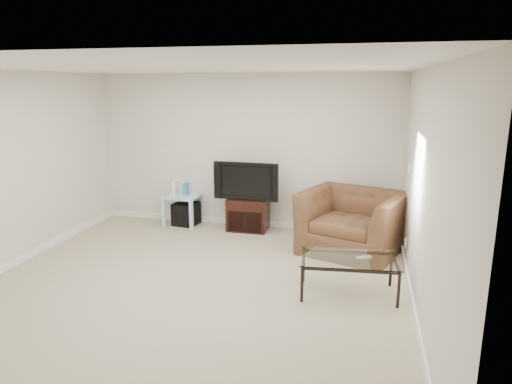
% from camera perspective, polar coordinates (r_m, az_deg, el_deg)
% --- Properties ---
extents(floor, '(5.00, 5.00, 0.00)m').
position_cam_1_polar(floor, '(5.54, -8.13, -11.64)').
color(floor, tan).
rests_on(floor, ground).
extents(ceiling, '(5.00, 5.00, 0.00)m').
position_cam_1_polar(ceiling, '(5.03, -9.09, 15.16)').
color(ceiling, white).
rests_on(ceiling, ground).
extents(wall_back, '(5.00, 0.02, 2.50)m').
position_cam_1_polar(wall_back, '(7.48, -1.40, 5.05)').
color(wall_back, silver).
rests_on(wall_back, ground).
extents(wall_right, '(0.02, 5.00, 2.50)m').
position_cam_1_polar(wall_right, '(4.81, 20.24, -0.43)').
color(wall_right, silver).
rests_on(wall_right, ground).
extents(plate_back, '(0.12, 0.02, 0.12)m').
position_cam_1_polar(plate_back, '(7.94, -11.28, 5.29)').
color(plate_back, white).
rests_on(plate_back, wall_back).
extents(plate_right_switch, '(0.02, 0.09, 0.13)m').
position_cam_1_polar(plate_right_switch, '(6.37, 18.58, 2.91)').
color(plate_right_switch, white).
rests_on(plate_right_switch, wall_right).
extents(plate_right_outlet, '(0.02, 0.08, 0.12)m').
position_cam_1_polar(plate_right_outlet, '(6.31, 18.16, -6.08)').
color(plate_right_outlet, white).
rests_on(plate_right_outlet, wall_right).
extents(tv_stand, '(0.64, 0.45, 0.53)m').
position_cam_1_polar(tv_stand, '(7.43, -0.99, -2.75)').
color(tv_stand, black).
rests_on(tv_stand, floor).
extents(dvd_player, '(0.36, 0.25, 0.05)m').
position_cam_1_polar(dvd_player, '(7.35, -1.06, -1.50)').
color(dvd_player, black).
rests_on(dvd_player, tv_stand).
extents(television, '(0.98, 0.22, 0.61)m').
position_cam_1_polar(television, '(7.27, -1.06, 1.51)').
color(television, black).
rests_on(television, tv_stand).
extents(side_table, '(0.57, 0.57, 0.52)m').
position_cam_1_polar(side_table, '(7.80, -9.03, -2.18)').
color(side_table, silver).
rests_on(side_table, floor).
extents(subwoofer, '(0.42, 0.42, 0.38)m').
position_cam_1_polar(subwoofer, '(7.83, -8.72, -2.70)').
color(subwoofer, black).
rests_on(subwoofer, floor).
extents(game_console, '(0.07, 0.18, 0.24)m').
position_cam_1_polar(game_console, '(7.74, -10.08, 0.58)').
color(game_console, white).
rests_on(game_console, side_table).
extents(game_case, '(0.07, 0.16, 0.21)m').
position_cam_1_polar(game_case, '(7.66, -8.75, 0.37)').
color(game_case, '#337FCC').
rests_on(game_case, side_table).
extents(recliner, '(1.54, 1.25, 1.16)m').
position_cam_1_polar(recliner, '(6.53, 11.98, -2.48)').
color(recliner, '#4C3A1B').
rests_on(recliner, floor).
extents(coffee_table, '(1.15, 0.73, 0.43)m').
position_cam_1_polar(coffee_table, '(5.34, 11.45, -10.25)').
color(coffee_table, black).
rests_on(coffee_table, floor).
extents(remote, '(0.17, 0.12, 0.02)m').
position_cam_1_polar(remote, '(5.28, 13.33, -7.95)').
color(remote, '#B2B2B7').
rests_on(remote, coffee_table).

